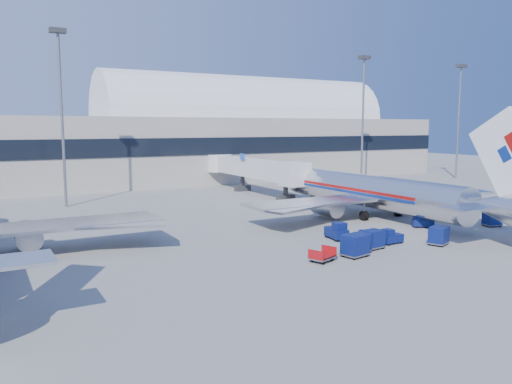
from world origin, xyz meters
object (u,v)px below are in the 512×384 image
airliner_main (376,192)px  cart_train_b (365,240)px  mast_east (363,101)px  barrier_mid (460,209)px  tug_right (422,221)px  cart_solo_far (492,219)px  mast_west (61,92)px  cart_open_red (322,257)px  mast_far_east (459,105)px  tug_left (337,231)px  cart_solo_near (439,235)px  jetbridge_near (249,168)px  tug_lead (391,237)px  barrier_near (441,211)px  cart_train_c (355,245)px  cart_train_a (373,239)px  barrier_far (477,206)px

airliner_main → cart_train_b: bearing=-135.6°
mast_east → barrier_mid: 32.64m
tug_right → cart_solo_far: size_ratio=1.18×
cart_train_b → mast_west: bearing=79.1°
barrier_mid → cart_open_red: (-28.27, -10.06, -0.07)m
mast_far_east → tug_right: (-44.92, -32.34, -14.17)m
mast_west → tug_left: bearing=-59.9°
airliner_main → cart_solo_near: size_ratio=16.75×
airliner_main → cart_solo_far: bearing=-55.6°
mast_west → cart_solo_near: (25.31, -38.60, -13.93)m
jetbridge_near → tug_right: jetbridge_near is taller
cart_open_red → tug_lead: bearing=-8.6°
tug_lead → cart_solo_far: (14.95, 0.66, 0.18)m
jetbridge_near → tug_left: 34.56m
airliner_main → barrier_near: bearing=-17.4°
mast_far_east → cart_open_red: size_ratio=9.64×
tug_right → tug_left: size_ratio=0.85×
jetbridge_near → tug_right: 33.40m
mast_far_east → barrier_near: bearing=-142.9°
tug_left → cart_solo_far: bearing=-90.4°
tug_right → tug_lead: bearing=-120.5°
cart_train_b → cart_train_c: 2.50m
mast_west → cart_solo_far: mast_west is taller
mast_west → cart_solo_far: bearing=-43.9°
mast_far_east → tug_right: mast_far_east is taller
mast_far_east → barrier_near: (-37.00, -28.00, -14.34)m
cart_train_a → cart_open_red: size_ratio=0.85×
cart_solo_near → mast_east: bearing=35.2°
tug_lead → cart_train_a: bearing=-169.9°
barrier_near → barrier_mid: bearing=0.0°
cart_solo_near → cart_solo_far: (11.58, 3.05, -0.06)m
jetbridge_near → cart_train_b: (-9.25, -37.72, -3.08)m
cart_train_a → tug_left: bearing=88.2°
tug_left → mast_far_east: bearing=-50.6°
cart_train_a → cart_train_b: bearing=177.7°
airliner_main → jetbridge_near: bearing=95.2°
mast_west → cart_solo_near: bearing=-56.7°
cart_train_c → mast_east: bearing=37.3°
tug_lead → cart_solo_near: bearing=-38.5°
barrier_near → cart_train_a: cart_train_a is taller
airliner_main → tug_left: size_ratio=13.69×
mast_west → tug_right: 46.38m
jetbridge_near → cart_solo_near: (-2.29, -39.41, -3.07)m
tug_right → cart_solo_near: 7.88m
mast_far_east → airliner_main: bearing=-150.5°
barrier_mid → barrier_far: size_ratio=1.00×
tug_lead → tug_left: size_ratio=0.79×
tug_right → cart_train_a: size_ratio=1.16×
barrier_far → cart_solo_near: size_ratio=1.35×
mast_west → cart_open_red: size_ratio=9.64×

